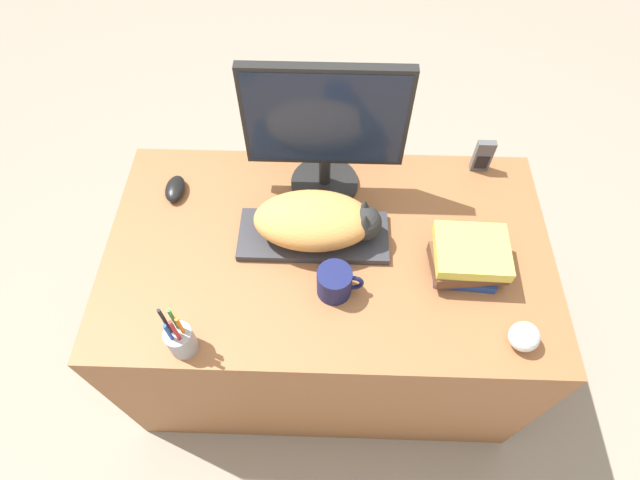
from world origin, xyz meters
TOP-DOWN VIEW (x-y plane):
  - ground_plane at (0.00, 0.00)m, footprint 12.00×12.00m
  - desk at (0.00, 0.38)m, footprint 1.31×0.76m
  - keyboard at (-0.05, 0.41)m, footprint 0.44×0.18m
  - cat at (-0.03, 0.41)m, footprint 0.36×0.20m
  - monitor at (-0.02, 0.62)m, footprint 0.46×0.21m
  - computer_mouse at (-0.49, 0.57)m, footprint 0.06×0.10m
  - coffee_mug at (0.02, 0.24)m, footprint 0.13×0.10m
  - pen_cup at (-0.36, 0.06)m, footprint 0.07×0.07m
  - baseball at (0.50, 0.10)m, footprint 0.08×0.08m
  - phone at (0.48, 0.70)m, footprint 0.06×0.03m
  - book_stack at (0.39, 0.31)m, footprint 0.22×0.18m

SIDE VIEW (x-z plane):
  - ground_plane at x=0.00m, z-range 0.00..0.00m
  - desk at x=0.00m, z-range 0.00..0.70m
  - keyboard at x=-0.05m, z-range 0.70..0.73m
  - computer_mouse at x=-0.49m, z-range 0.70..0.74m
  - baseball at x=0.50m, z-range 0.70..0.78m
  - coffee_mug at x=0.02m, z-range 0.70..0.80m
  - pen_cup at x=-0.36m, z-range 0.65..0.86m
  - book_stack at x=0.39m, z-range 0.71..0.82m
  - phone at x=0.48m, z-range 0.70..0.82m
  - cat at x=-0.03m, z-range 0.73..0.86m
  - monitor at x=-0.02m, z-range 0.73..1.18m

